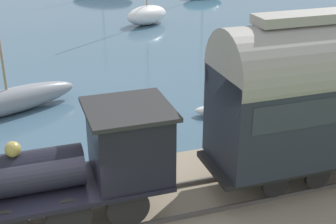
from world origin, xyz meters
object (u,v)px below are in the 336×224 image
rowboat_far_out (226,110)px  sailboat_gray (8,101)px  sailboat_white (147,15)px  steam_locomotive (82,161)px

rowboat_far_out → sailboat_gray: bearing=87.1°
sailboat_gray → sailboat_white: 16.23m
steam_locomotive → rowboat_far_out: (5.70, -6.48, -1.96)m
sailboat_white → rowboat_far_out: bearing=149.1°
steam_locomotive → sailboat_white: sailboat_white is taller
steam_locomotive → rowboat_far_out: size_ratio=2.17×
steam_locomotive → rowboat_far_out: steam_locomotive is taller
steam_locomotive → rowboat_far_out: 8.85m
sailboat_gray → rowboat_far_out: 8.71m
sailboat_gray → sailboat_white: (13.12, -9.55, 0.13)m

